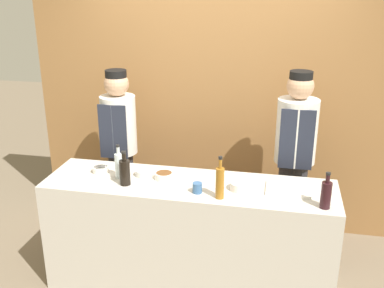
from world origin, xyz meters
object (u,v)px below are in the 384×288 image
Objects in this scene: sauce_bowl_brown at (164,175)px; chef_left at (120,148)px; sauce_bowl_red at (144,172)px; chef_right at (294,159)px; bottle_soy at (125,172)px; bottle_clear at (119,165)px; bottle_amber at (220,182)px; sauce_bowl_purple at (240,186)px; sauce_bowl_green at (100,169)px; cup_blue at (197,188)px; cutting_board at (288,189)px; bottle_wine at (326,194)px.

chef_left reaches higher than sauce_bowl_brown.
sauce_bowl_brown is 1.10× the size of sauce_bowl_red.
sauce_bowl_brown is at bearing -149.38° from chef_right.
chef_right is (1.27, 0.76, -0.09)m from bottle_soy.
bottle_amber is at bearing -12.91° from bottle_clear.
sauce_bowl_green is at bearing 175.29° from sauce_bowl_purple.
sauce_bowl_red is 1.75× the size of cup_blue.
cutting_board is at bearing -94.44° from chef_right.
chef_right is (1.60, -0.00, 0.02)m from chef_left.
cup_blue is at bearing 176.76° from bottle_wine.
cup_blue is 1.19m from chef_left.
bottle_wine is 0.16× the size of chef_left.
bottle_clear is at bearing 173.00° from bottle_wine.
sauce_bowl_green is 1.66× the size of cup_blue.
sauce_bowl_purple is 0.55× the size of bottle_soy.
cutting_board is at bearing -1.40° from sauce_bowl_green.
sauce_bowl_red is 0.08× the size of chef_right.
chef_left is at bearing 134.58° from sauce_bowl_brown.
bottle_wine is at bearing -42.21° from cutting_board.
cutting_board is 0.19× the size of chef_right.
chef_left is (-0.89, 0.79, -0.05)m from cup_blue.
chef_left is at bearing 180.00° from chef_right.
bottle_amber is at bearing -16.04° from cup_blue.
bottle_wine reaches higher than sauce_bowl_green.
bottle_soy is 0.98× the size of bottle_clear.
bottle_wine is (1.47, -0.08, -0.00)m from bottle_soy.
chef_left is (-0.41, 0.57, -0.03)m from sauce_bowl_red.
sauce_bowl_brown is 1.93× the size of cup_blue.
sauce_bowl_green is at bearing 159.86° from bottle_clear.
sauce_bowl_brown is 0.61m from sauce_bowl_purple.
bottle_soy is at bearing -51.14° from bottle_clear.
bottle_amber is at bearing 179.89° from bottle_wine.
sauce_bowl_purple is at bearing -170.80° from cutting_board.
bottle_soy is at bearing -174.37° from sauce_bowl_purple.
sauce_bowl_green is 0.54m from sauce_bowl_brown.
bottle_clear is 0.16× the size of chef_right.
cutting_board is (0.36, 0.06, -0.02)m from sauce_bowl_purple.
bottle_clear reaches higher than sauce_bowl_purple.
sauce_bowl_red is 0.93× the size of sauce_bowl_purple.
sauce_bowl_red is 0.52× the size of bottle_wine.
bottle_clear is 3.51× the size of cup_blue.
chef_right is at bearing 20.51° from sauce_bowl_green.
chef_left reaches higher than bottle_amber.
bottle_soy is at bearing -115.15° from sauce_bowl_red.
sauce_bowl_green is 0.58m from chef_left.
sauce_bowl_brown is at bearing 168.60° from bottle_wine.
sauce_bowl_purple is 1.37m from chef_left.
sauce_bowl_green and sauce_bowl_red have the same top height.
bottle_soy is (-0.26, -0.16, 0.08)m from sauce_bowl_brown.
cutting_board is (1.13, -0.05, -0.02)m from sauce_bowl_red.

